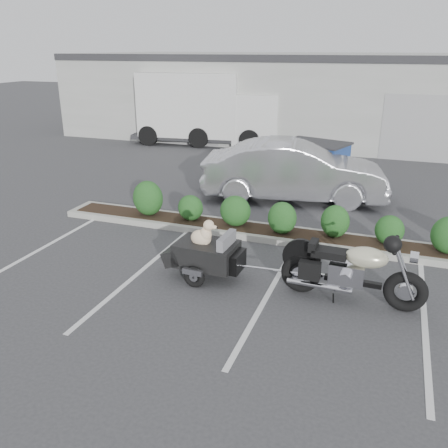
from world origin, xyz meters
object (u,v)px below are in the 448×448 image
(dumpster, at_px, (314,162))
(delivery_truck, at_px, (209,110))
(sedan, at_px, (294,171))
(motorcycle, at_px, (352,271))
(pet_trailer, at_px, (206,253))

(dumpster, bearing_deg, delivery_truck, 156.38)
(sedan, relative_size, delivery_truck, 0.73)
(dumpster, bearing_deg, motorcycle, -57.84)
(motorcycle, relative_size, sedan, 0.49)
(motorcycle, distance_m, sedan, 6.07)
(delivery_truck, bearing_deg, dumpster, -48.05)
(pet_trailer, xyz_separation_m, sedan, (0.55, 5.61, 0.36))
(motorcycle, relative_size, delivery_truck, 0.36)
(sedan, distance_m, delivery_truck, 9.30)
(pet_trailer, relative_size, sedan, 0.39)
(pet_trailer, distance_m, sedan, 5.65)
(motorcycle, bearing_deg, pet_trailer, -178.13)
(pet_trailer, xyz_separation_m, dumpster, (0.78, 7.83, 0.17))
(sedan, xyz_separation_m, delivery_truck, (-5.62, 7.37, 0.67))
(motorcycle, xyz_separation_m, sedan, (-2.24, 5.64, 0.28))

